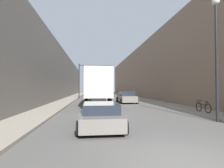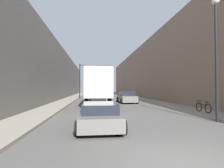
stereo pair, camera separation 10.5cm
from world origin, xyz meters
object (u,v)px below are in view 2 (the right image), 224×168
object	(u,v)px
sedan_car	(100,115)
street_lamp	(216,42)
parked_bicycle	(203,107)
traffic_signal_gantry	(89,74)
suv_car	(127,97)
semi_truck	(97,86)

from	to	relation	value
sedan_car	street_lamp	bearing A→B (deg)	4.67
parked_bicycle	sedan_car	bearing A→B (deg)	-156.45
traffic_signal_gantry	parked_bicycle	xyz separation A→B (m)	(9.14, -22.69, -4.36)
suv_car	traffic_signal_gantry	world-z (taller)	traffic_signal_gantry
semi_truck	parked_bicycle	bearing A→B (deg)	-48.03
sedan_car	suv_car	xyz separation A→B (m)	(4.27, 14.57, 0.16)
semi_truck	traffic_signal_gantry	xyz separation A→B (m)	(-1.32, 14.00, 2.68)
suv_car	parked_bicycle	bearing A→B (deg)	-71.50
semi_truck	sedan_car	xyz separation A→B (m)	(-0.16, -12.18, -1.61)
traffic_signal_gantry	parked_bicycle	bearing A→B (deg)	-68.07
parked_bicycle	semi_truck	bearing A→B (deg)	131.97
semi_truck	parked_bicycle	xyz separation A→B (m)	(7.82, -8.69, -1.68)
suv_car	street_lamp	distance (m)	14.78
semi_truck	suv_car	size ratio (longest dim) A/B	2.39
sedan_car	parked_bicycle	distance (m)	8.71
semi_truck	traffic_signal_gantry	distance (m)	14.31
parked_bicycle	street_lamp	bearing A→B (deg)	-110.58
semi_truck	parked_bicycle	distance (m)	11.82
sedan_car	parked_bicycle	bearing A→B (deg)	23.55
sedan_car	street_lamp	world-z (taller)	street_lamp
street_lamp	sedan_car	bearing A→B (deg)	-175.33
parked_bicycle	traffic_signal_gantry	bearing A→B (deg)	111.93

